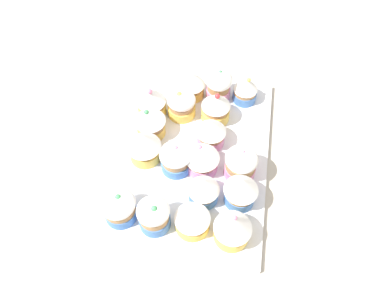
{
  "coord_description": "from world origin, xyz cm",
  "views": [
    {
      "loc": [
        -41.85,
        -7.07,
        64.33
      ],
      "look_at": [
        0.0,
        0.0,
        4.2
      ],
      "focal_mm": 35.16,
      "sensor_mm": 36.0,
      "label": 1
    }
  ],
  "objects": [
    {
      "name": "cupcake_14",
      "position": [
        -15.6,
        10.29,
        4.48
      ],
      "size": [
        6.22,
        6.22,
        6.71
      ],
      "color": "#477AC6",
      "rests_on": "baking_tray"
    },
    {
      "name": "ground_plane",
      "position": [
        0.0,
        0.0,
        -1.5
      ],
      "size": [
        180.0,
        180.0,
        3.0
      ],
      "primitive_type": "cube",
      "color": "#B2A899"
    },
    {
      "name": "cupcake_17",
      "position": [
        9.03,
        10.28,
        5.0
      ],
      "size": [
        6.3,
        6.3,
        7.81
      ],
      "color": "#EFC651",
      "rests_on": "baking_tray"
    },
    {
      "name": "cupcake_0",
      "position": [
        -16.31,
        -9.68,
        5.03
      ],
      "size": [
        6.57,
        6.57,
        7.68
      ],
      "color": "#EFC651",
      "rests_on": "baking_tray"
    },
    {
      "name": "cupcake_16",
      "position": [
        3.6,
        9.21,
        4.8
      ],
      "size": [
        6.44,
        6.44,
        7.21
      ],
      "color": "#EFC651",
      "rests_on": "baking_tray"
    },
    {
      "name": "cupcake_11",
      "position": [
        -3.96,
        2.47,
        4.37
      ],
      "size": [
        6.17,
        6.17,
        6.45
      ],
      "color": "#477AC6",
      "rests_on": "baking_tray"
    },
    {
      "name": "cupcake_10",
      "position": [
        -16.18,
        3.9,
        4.76
      ],
      "size": [
        5.74,
        5.74,
        7.3
      ],
      "color": "#477AC6",
      "rests_on": "baking_tray"
    },
    {
      "name": "cupcake_9",
      "position": [
        15.76,
        -3.2,
        5.07
      ],
      "size": [
        5.82,
        5.82,
        7.65
      ],
      "color": "pink",
      "rests_on": "baking_tray"
    },
    {
      "name": "cupcake_1",
      "position": [
        -9.07,
        -10.35,
        5.13
      ],
      "size": [
        6.25,
        6.25,
        7.43
      ],
      "color": "#477AC6",
      "rests_on": "baking_tray"
    },
    {
      "name": "cupcake_8",
      "position": [
        9.63,
        -3.42,
        4.99
      ],
      "size": [
        6.02,
        6.02,
        7.85
      ],
      "color": "#EFC651",
      "rests_on": "baking_tray"
    },
    {
      "name": "cupcake_12",
      "position": [
        9.76,
        3.92,
        4.34
      ],
      "size": [
        6.03,
        6.03,
        6.6
      ],
      "color": "#EFC651",
      "rests_on": "baking_tray"
    },
    {
      "name": "cupcake_4",
      "position": [
        -15.56,
        -2.69,
        4.34
      ],
      "size": [
        6.29,
        6.29,
        6.2
      ],
      "color": "#EFC651",
      "rests_on": "baking_tray"
    },
    {
      "name": "baking_tray",
      "position": [
        0.0,
        0.0,
        0.6
      ],
      "size": [
        43.19,
        30.39,
        1.2
      ],
      "color": "silver",
      "rests_on": "ground_plane"
    },
    {
      "name": "cupcake_6",
      "position": [
        -3.21,
        -2.48,
        4.75
      ],
      "size": [
        6.67,
        6.67,
        7.08
      ],
      "color": "pink",
      "rests_on": "baking_tray"
    },
    {
      "name": "cupcake_13",
      "position": [
        15.48,
        2.66,
        4.71
      ],
      "size": [
        5.82,
        5.82,
        6.74
      ],
      "color": "#EFC651",
      "rests_on": "baking_tray"
    },
    {
      "name": "cupcake_15",
      "position": [
        -2.51,
        8.97,
        5.11
      ],
      "size": [
        6.75,
        6.75,
        7.42
      ],
      "color": "#EFC651",
      "rests_on": "baking_tray"
    },
    {
      "name": "cupcake_7",
      "position": [
        3.14,
        -3.31,
        4.77
      ],
      "size": [
        6.07,
        6.07,
        6.85
      ],
      "color": "pink",
      "rests_on": "baking_tray"
    },
    {
      "name": "cupcake_2",
      "position": [
        -3.35,
        -9.84,
        4.78
      ],
      "size": [
        6.15,
        6.15,
        7.25
      ],
      "color": "pink",
      "rests_on": "baking_tray"
    },
    {
      "name": "cupcake_5",
      "position": [
        -9.69,
        -3.78,
        4.65
      ],
      "size": [
        5.78,
        5.78,
        6.71
      ],
      "color": "#477AC6",
      "rests_on": "baking_tray"
    },
    {
      "name": "cupcake_3",
      "position": [
        16.18,
        -9.09,
        4.34
      ],
      "size": [
        5.26,
        5.26,
        6.54
      ],
      "color": "#477AC6",
      "rests_on": "baking_tray"
    }
  ]
}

